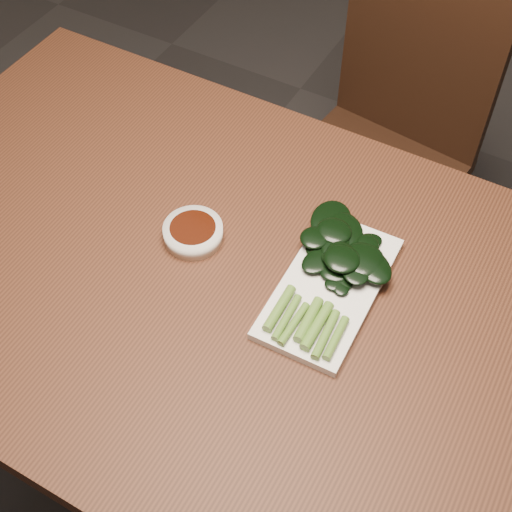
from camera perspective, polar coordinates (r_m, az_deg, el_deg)
name	(u,v)px	position (r m, az deg, el deg)	size (l,w,h in m)	color
ground	(254,475)	(1.76, -0.16, -17.09)	(6.00, 6.00, 0.00)	#2C2929
table	(253,314)	(1.15, -0.24, -4.68)	(1.40, 0.80, 0.75)	#412012
chair_far	(386,144)	(1.73, 10.34, 8.83)	(0.42, 0.42, 0.89)	black
sauce_bowl	(193,232)	(1.15, -5.05, 1.89)	(0.10, 0.10, 0.03)	white
serving_plate	(329,287)	(1.09, 5.89, -2.52)	(0.15, 0.27, 0.01)	white
gai_lan	(339,259)	(1.10, 6.68, -0.25)	(0.19, 0.30, 0.03)	#58842D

